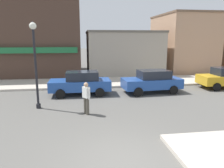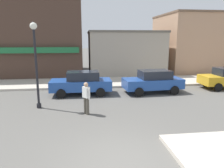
# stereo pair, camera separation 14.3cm
# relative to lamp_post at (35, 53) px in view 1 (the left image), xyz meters

# --- Properties ---
(ground_plane) EXTENTS (160.00, 160.00, 0.00)m
(ground_plane) POSITION_rel_lamp_post_xyz_m (3.57, -5.87, -2.96)
(ground_plane) COLOR #5B5954
(kerb_far) EXTENTS (80.00, 4.00, 0.15)m
(kerb_far) POSITION_rel_lamp_post_xyz_m (3.57, 6.26, -2.88)
(kerb_far) COLOR beige
(kerb_far) RESTS_ON ground
(lamp_post) EXTENTS (0.36, 0.36, 4.54)m
(lamp_post) POSITION_rel_lamp_post_xyz_m (0.00, 0.00, 0.00)
(lamp_post) COLOR black
(lamp_post) RESTS_ON ground
(parked_car_nearest) EXTENTS (4.00, 1.88, 1.56)m
(parked_car_nearest) POSITION_rel_lamp_post_xyz_m (2.29, 2.63, -2.15)
(parked_car_nearest) COLOR #234C9E
(parked_car_nearest) RESTS_ON ground
(parked_car_second) EXTENTS (4.12, 2.10, 1.56)m
(parked_car_second) POSITION_rel_lamp_post_xyz_m (7.18, 2.50, -2.15)
(parked_car_second) COLOR #234C9E
(parked_car_second) RESTS_ON ground
(pedestrian_crossing_near) EXTENTS (0.39, 0.50, 1.61)m
(pedestrian_crossing_near) POSITION_rel_lamp_post_xyz_m (2.54, -1.34, -2.09)
(pedestrian_crossing_near) COLOR #4C473D
(pedestrian_crossing_near) RESTS_ON ground
(building_corner_shop) EXTENTS (11.56, 8.87, 8.60)m
(building_corner_shop) POSITION_rel_lamp_post_xyz_m (-3.23, 12.44, 1.35)
(building_corner_shop) COLOR #473328
(building_corner_shop) RESTS_ON ground
(building_storefront_left_near) EXTENTS (7.55, 6.46, 4.44)m
(building_storefront_left_near) POSITION_rel_lamp_post_xyz_m (6.81, 11.32, -0.74)
(building_storefront_left_near) COLOR #9E9384
(building_storefront_left_near) RESTS_ON ground
(building_storefront_left_mid) EXTENTS (5.33, 7.85, 6.39)m
(building_storefront_left_mid) POSITION_rel_lamp_post_xyz_m (14.11, 12.61, 0.24)
(building_storefront_left_mid) COLOR tan
(building_storefront_left_mid) RESTS_ON ground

